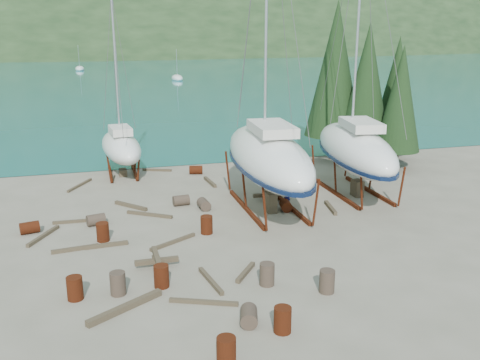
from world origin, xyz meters
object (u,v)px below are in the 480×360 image
object	(u,v)px
large_sailboat_far	(355,148)
worker	(287,194)
small_sailboat_shore	(121,146)
large_sailboat_near	(268,156)

from	to	relation	value
large_sailboat_far	worker	size ratio (longest dim) A/B	10.98
small_sailboat_shore	large_sailboat_far	bearing A→B (deg)	-38.04
large_sailboat_near	worker	world-z (taller)	large_sailboat_near
large_sailboat_far	small_sailboat_shore	bearing A→B (deg)	157.01
small_sailboat_shore	worker	world-z (taller)	small_sailboat_shore
worker	large_sailboat_far	bearing A→B (deg)	-82.07
large_sailboat_far	small_sailboat_shore	xyz separation A→B (m)	(-12.97, 8.15, -0.84)
large_sailboat_near	worker	distance (m)	2.47
worker	large_sailboat_near	bearing A→B (deg)	76.26
large_sailboat_near	large_sailboat_far	world-z (taller)	large_sailboat_near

